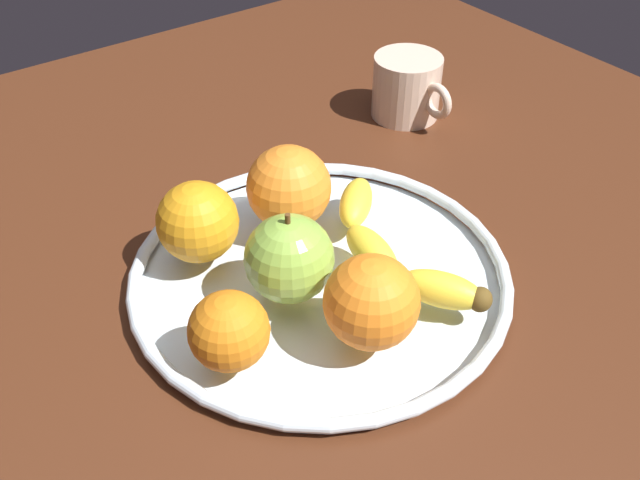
{
  "coord_description": "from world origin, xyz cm",
  "views": [
    {
      "loc": [
        37.32,
        -27.26,
        43.14
      ],
      "look_at": [
        0.0,
        0.0,
        4.8
      ],
      "focal_mm": 39.23,
      "sensor_mm": 36.0,
      "label": 1
    }
  ],
  "objects_px": {
    "ambient_mug": "(407,87)",
    "orange_center": "(289,187)",
    "fruit_bowl": "(320,273)",
    "orange_front_left": "(371,302)",
    "orange_front_right": "(198,222)",
    "orange_back_left": "(229,331)",
    "banana": "(391,248)",
    "apple": "(289,258)"
  },
  "relations": [
    {
      "from": "fruit_bowl",
      "to": "apple",
      "type": "relative_size",
      "value": 4.1
    },
    {
      "from": "orange_back_left",
      "to": "orange_front_right",
      "type": "relative_size",
      "value": 0.85
    },
    {
      "from": "orange_center",
      "to": "orange_back_left",
      "type": "bearing_deg",
      "value": -48.88
    },
    {
      "from": "banana",
      "to": "ambient_mug",
      "type": "bearing_deg",
      "value": 143.15
    },
    {
      "from": "apple",
      "to": "orange_center",
      "type": "distance_m",
      "value": 0.1
    },
    {
      "from": "banana",
      "to": "ambient_mug",
      "type": "distance_m",
      "value": 0.3
    },
    {
      "from": "orange_center",
      "to": "orange_back_left",
      "type": "xyz_separation_m",
      "value": [
        0.12,
        -0.13,
        -0.01
      ]
    },
    {
      "from": "apple",
      "to": "orange_center",
      "type": "bearing_deg",
      "value": 145.97
    },
    {
      "from": "ambient_mug",
      "to": "orange_front_left",
      "type": "bearing_deg",
      "value": -45.9
    },
    {
      "from": "fruit_bowl",
      "to": "orange_front_right",
      "type": "distance_m",
      "value": 0.12
    },
    {
      "from": "banana",
      "to": "orange_front_left",
      "type": "height_order",
      "value": "orange_front_left"
    },
    {
      "from": "orange_front_right",
      "to": "orange_front_left",
      "type": "distance_m",
      "value": 0.18
    },
    {
      "from": "apple",
      "to": "orange_front_left",
      "type": "xyz_separation_m",
      "value": [
        0.08,
        0.02,
        0.0
      ]
    },
    {
      "from": "banana",
      "to": "apple",
      "type": "height_order",
      "value": "apple"
    },
    {
      "from": "fruit_bowl",
      "to": "banana",
      "type": "xyz_separation_m",
      "value": [
        0.03,
        0.06,
        0.02
      ]
    },
    {
      "from": "orange_center",
      "to": "orange_front_right",
      "type": "height_order",
      "value": "orange_center"
    },
    {
      "from": "orange_center",
      "to": "ambient_mug",
      "type": "bearing_deg",
      "value": 114.22
    },
    {
      "from": "banana",
      "to": "orange_front_left",
      "type": "distance_m",
      "value": 0.1
    },
    {
      "from": "orange_front_left",
      "to": "ambient_mug",
      "type": "bearing_deg",
      "value": 134.1
    },
    {
      "from": "apple",
      "to": "orange_front_right",
      "type": "bearing_deg",
      "value": -157.54
    },
    {
      "from": "orange_center",
      "to": "orange_front_right",
      "type": "distance_m",
      "value": 0.09
    },
    {
      "from": "banana",
      "to": "orange_back_left",
      "type": "relative_size",
      "value": 3.42
    },
    {
      "from": "orange_back_left",
      "to": "orange_front_left",
      "type": "xyz_separation_m",
      "value": [
        0.04,
        0.1,
        0.01
      ]
    },
    {
      "from": "fruit_bowl",
      "to": "orange_front_left",
      "type": "bearing_deg",
      "value": -10.9
    },
    {
      "from": "banana",
      "to": "orange_center",
      "type": "bearing_deg",
      "value": -150.58
    },
    {
      "from": "apple",
      "to": "ambient_mug",
      "type": "bearing_deg",
      "value": 122.45
    },
    {
      "from": "fruit_bowl",
      "to": "apple",
      "type": "distance_m",
      "value": 0.06
    },
    {
      "from": "banana",
      "to": "apple",
      "type": "xyz_separation_m",
      "value": [
        -0.02,
        -0.09,
        0.02
      ]
    },
    {
      "from": "orange_center",
      "to": "orange_front_left",
      "type": "distance_m",
      "value": 0.16
    },
    {
      "from": "orange_center",
      "to": "ambient_mug",
      "type": "height_order",
      "value": "orange_center"
    },
    {
      "from": "orange_back_left",
      "to": "orange_front_right",
      "type": "distance_m",
      "value": 0.13
    },
    {
      "from": "fruit_bowl",
      "to": "orange_front_left",
      "type": "height_order",
      "value": "orange_front_left"
    },
    {
      "from": "orange_center",
      "to": "orange_front_left",
      "type": "height_order",
      "value": "orange_center"
    },
    {
      "from": "orange_center",
      "to": "orange_back_left",
      "type": "height_order",
      "value": "orange_center"
    },
    {
      "from": "fruit_bowl",
      "to": "ambient_mug",
      "type": "height_order",
      "value": "ambient_mug"
    },
    {
      "from": "fruit_bowl",
      "to": "orange_back_left",
      "type": "distance_m",
      "value": 0.13
    },
    {
      "from": "fruit_bowl",
      "to": "ambient_mug",
      "type": "bearing_deg",
      "value": 124.54
    },
    {
      "from": "orange_center",
      "to": "banana",
      "type": "bearing_deg",
      "value": 21.93
    },
    {
      "from": "banana",
      "to": "orange_center",
      "type": "xyz_separation_m",
      "value": [
        -0.1,
        -0.04,
        0.02
      ]
    },
    {
      "from": "apple",
      "to": "orange_back_left",
      "type": "relative_size",
      "value": 1.34
    },
    {
      "from": "orange_back_left",
      "to": "orange_front_left",
      "type": "relative_size",
      "value": 0.83
    },
    {
      "from": "ambient_mug",
      "to": "orange_center",
      "type": "bearing_deg",
      "value": -65.78
    }
  ]
}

